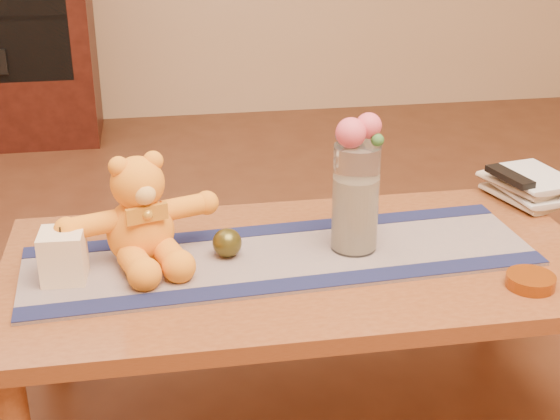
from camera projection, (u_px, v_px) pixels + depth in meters
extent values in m
plane|color=#502816|center=(299.00, 413.00, 2.03)|extent=(5.50, 5.50, 0.00)
cube|color=brown|center=(301.00, 266.00, 1.85)|extent=(1.40, 0.70, 0.04)
cylinder|color=brown|center=(47.00, 309.00, 2.11)|extent=(0.07, 0.07, 0.41)
cylinder|color=brown|center=(493.00, 272.00, 2.30)|extent=(0.07, 0.07, 0.41)
cube|color=#1A224B|center=(282.00, 257.00, 1.85)|extent=(1.22, 0.42, 0.01)
cube|color=#15193F|center=(296.00, 284.00, 1.72)|extent=(1.20, 0.13, 0.00)
cube|color=#15193F|center=(269.00, 230.00, 1.97)|extent=(1.20, 0.13, 0.00)
cube|color=#FDE2BA|center=(63.00, 256.00, 1.72)|extent=(0.10, 0.10, 0.11)
cylinder|color=black|center=(60.00, 230.00, 1.69)|extent=(0.00, 0.00, 0.01)
cylinder|color=silver|center=(356.00, 198.00, 1.83)|extent=(0.11, 0.11, 0.26)
cylinder|color=beige|center=(355.00, 213.00, 1.85)|extent=(0.09, 0.09, 0.18)
sphere|color=#D54B5D|center=(351.00, 133.00, 1.75)|extent=(0.07, 0.07, 0.07)
sphere|color=#D54B5D|center=(369.00, 126.00, 1.77)|extent=(0.06, 0.06, 0.06)
sphere|color=#5467B6|center=(359.00, 129.00, 1.80)|extent=(0.04, 0.04, 0.04)
sphere|color=#5467B6|center=(343.00, 135.00, 1.78)|extent=(0.04, 0.04, 0.04)
sphere|color=#33662D|center=(377.00, 140.00, 1.76)|extent=(0.03, 0.03, 0.03)
sphere|color=#433E16|center=(227.00, 243.00, 1.83)|extent=(0.08, 0.08, 0.07)
imported|color=beige|center=(504.00, 200.00, 2.15)|extent=(0.22, 0.26, 0.02)
imported|color=beige|center=(507.00, 194.00, 2.14)|extent=(0.20, 0.25, 0.02)
imported|color=beige|center=(503.00, 188.00, 2.13)|extent=(0.23, 0.27, 0.02)
imported|color=beige|center=(508.00, 181.00, 2.12)|extent=(0.20, 0.25, 0.02)
cube|color=black|center=(510.00, 176.00, 2.11)|extent=(0.08, 0.17, 0.02)
cylinder|color=#BF5914|center=(531.00, 281.00, 1.72)|extent=(0.12, 0.12, 0.03)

